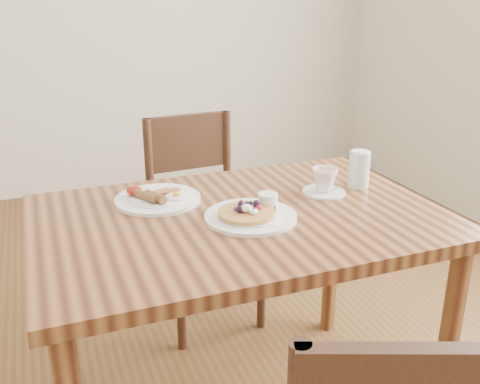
{
  "coord_description": "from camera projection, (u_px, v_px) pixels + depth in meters",
  "views": [
    {
      "loc": [
        -0.53,
        -1.36,
        1.37
      ],
      "look_at": [
        0.0,
        0.0,
        0.82
      ],
      "focal_mm": 40.0,
      "sensor_mm": 36.0,
      "label": 1
    }
  ],
  "objects": [
    {
      "name": "chair_far",
      "position": [
        200.0,
        210.0,
        2.29
      ],
      "size": [
        0.44,
        0.44,
        0.88
      ],
      "rotation": [
        0.0,
        0.0,
        3.2
      ],
      "color": "#3F2617",
      "rests_on": "ground"
    },
    {
      "name": "breakfast_plate",
      "position": [
        156.0,
        198.0,
        1.68
      ],
      "size": [
        0.27,
        0.27,
        0.04
      ],
      "color": "white",
      "rests_on": "dining_table"
    },
    {
      "name": "dining_table",
      "position": [
        240.0,
        244.0,
        1.62
      ],
      "size": [
        1.2,
        0.8,
        0.75
      ],
      "color": "brown",
      "rests_on": "ground"
    },
    {
      "name": "teacup_saucer",
      "position": [
        324.0,
        182.0,
        1.74
      ],
      "size": [
        0.14,
        0.14,
        0.09
      ],
      "color": "white",
      "rests_on": "dining_table"
    },
    {
      "name": "pancake_plate",
      "position": [
        251.0,
        213.0,
        1.56
      ],
      "size": [
        0.27,
        0.27,
        0.06
      ],
      "color": "white",
      "rests_on": "dining_table"
    },
    {
      "name": "water_glass",
      "position": [
        359.0,
        169.0,
        1.79
      ],
      "size": [
        0.07,
        0.07,
        0.12
      ],
      "primitive_type": "cylinder",
      "color": "silver",
      "rests_on": "dining_table"
    }
  ]
}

